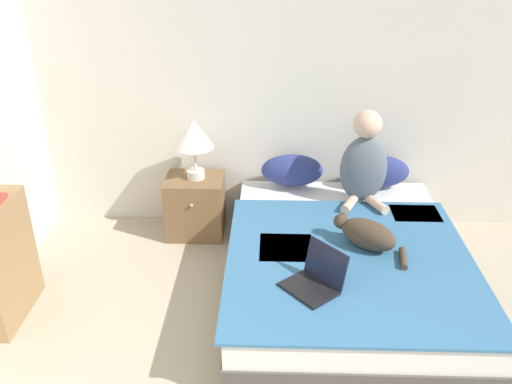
% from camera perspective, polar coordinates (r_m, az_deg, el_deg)
% --- Properties ---
extents(wall_back, '(5.24, 0.05, 2.55)m').
position_cam_1_polar(wall_back, '(4.40, 4.74, 11.88)').
color(wall_back, beige).
rests_on(wall_back, ground_plane).
extents(bed, '(1.60, 2.05, 0.42)m').
position_cam_1_polar(bed, '(3.86, 9.28, -8.03)').
color(bed, '#4C4742').
rests_on(bed, ground_plane).
extents(pillow_near, '(0.50, 0.21, 0.27)m').
position_cam_1_polar(pillow_near, '(4.44, 3.83, 2.29)').
color(pillow_near, navy).
rests_on(pillow_near, bed).
extents(pillow_far, '(0.50, 0.21, 0.27)m').
position_cam_1_polar(pillow_far, '(4.52, 12.71, 2.12)').
color(pillow_far, navy).
rests_on(pillow_far, bed).
extents(person_sitting, '(0.37, 0.36, 0.73)m').
position_cam_1_polar(person_sitting, '(4.19, 11.32, 3.09)').
color(person_sitting, slate).
rests_on(person_sitting, bed).
extents(cat_tabby, '(0.46, 0.47, 0.20)m').
position_cam_1_polar(cat_tabby, '(3.68, 11.60, -4.35)').
color(cat_tabby, '#473828').
rests_on(cat_tabby, bed).
extents(laptop_open, '(0.41, 0.42, 0.24)m').
position_cam_1_polar(laptop_open, '(3.27, 6.22, -9.16)').
color(laptop_open, black).
rests_on(laptop_open, bed).
extents(nightstand, '(0.47, 0.41, 0.51)m').
position_cam_1_polar(nightstand, '(4.55, -6.38, -1.47)').
color(nightstand, brown).
rests_on(nightstand, ground_plane).
extents(table_lamp, '(0.31, 0.31, 0.50)m').
position_cam_1_polar(table_lamp, '(4.31, -6.57, 5.83)').
color(table_lamp, beige).
rests_on(table_lamp, nightstand).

